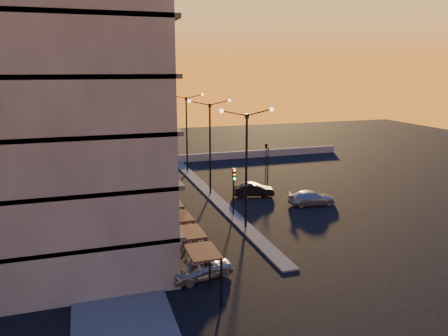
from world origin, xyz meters
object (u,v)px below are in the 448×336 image
(streetlamp_mid, at_px, (210,139))
(car_sedan, at_px, (253,190))
(traffic_light_main, at_px, (234,184))
(car_hatchback, at_px, (201,267))
(car_wagon, at_px, (312,198))

(streetlamp_mid, height_order, car_sedan, streetlamp_mid)
(traffic_light_main, height_order, car_hatchback, traffic_light_main)
(traffic_light_main, relative_size, car_sedan, 1.06)
(car_sedan, bearing_deg, car_hatchback, 161.40)
(car_hatchback, bearing_deg, car_wagon, -65.31)
(car_hatchback, xyz_separation_m, car_wagon, (13.59, 10.88, -0.05))
(car_hatchback, bearing_deg, traffic_light_main, -43.39)
(streetlamp_mid, distance_m, car_hatchback, 18.59)
(traffic_light_main, distance_m, car_sedan, 6.82)
(streetlamp_mid, distance_m, traffic_light_main, 7.62)
(streetlamp_mid, bearing_deg, car_sedan, -26.97)
(car_hatchback, xyz_separation_m, car_sedan, (9.45, 15.08, -0.04))
(car_sedan, relative_size, car_wagon, 0.90)
(streetlamp_mid, xyz_separation_m, traffic_light_main, (0.00, -7.13, -2.70))
(traffic_light_main, height_order, car_sedan, traffic_light_main)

